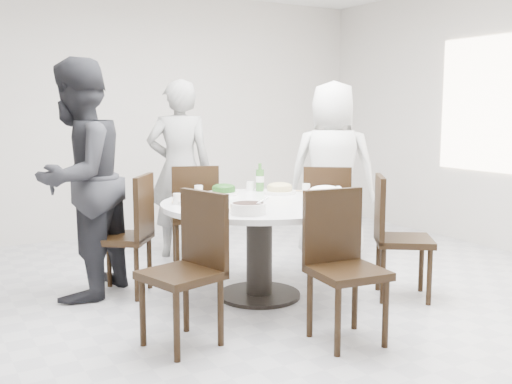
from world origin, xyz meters
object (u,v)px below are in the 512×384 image
dining_table (259,250)px  diner_right (333,171)px  chair_s (348,268)px  chair_se (404,237)px  chair_nw (121,235)px  soup_bowl (248,208)px  chair_n (194,215)px  diner_left (78,180)px  chair_ne (327,217)px  chair_sw (181,271)px  rice_bowl (325,199)px  diner_middle (180,169)px  beverage_bottle (260,177)px

dining_table → diner_right: diner_right is taller
chair_s → chair_se: bearing=33.8°
dining_table → chair_nw: (-0.90, 0.61, 0.10)m
dining_table → soup_bowl: bearing=-128.8°
chair_n → chair_nw: (-0.86, -0.52, 0.00)m
chair_nw → chair_se: bearing=93.9°
diner_left → diner_right: bearing=135.3°
chair_ne → diner_right: 0.51m
dining_table → soup_bowl: size_ratio=6.17×
chair_nw → chair_ne: bearing=121.4°
chair_nw → diner_right: diner_right is taller
dining_table → soup_bowl: (-0.33, -0.41, 0.41)m
chair_sw → diner_left: 1.41m
chair_sw → soup_bowl: 0.68m
chair_ne → diner_right: diner_right is taller
chair_n → diner_left: size_ratio=0.52×
chair_nw → chair_sw: size_ratio=1.00×
chair_ne → diner_left: (-2.17, 0.27, 0.44)m
chair_ne → soup_bowl: (-1.31, -0.85, 0.31)m
chair_sw → soup_bowl: size_ratio=3.91×
diner_left → chair_se: bearing=105.1°
rice_bowl → soup_bowl: 0.62m
chair_se → rice_bowl: chair_se is taller
chair_nw → diner_left: bearing=-72.4°
chair_s → rice_bowl: (0.27, 0.61, 0.33)m
dining_table → diner_middle: size_ratio=0.86×
chair_sw → chair_se: bearing=75.7°
rice_bowl → chair_nw: bearing=138.0°
chair_sw → dining_table: bearing=108.3°
chair_nw → rice_bowl: size_ratio=3.46×
chair_se → diner_left: size_ratio=0.52×
chair_n → chair_sw: (-0.87, -1.73, 0.00)m
chair_se → soup_bowl: chair_se is taller
chair_ne → chair_n: size_ratio=1.00×
diner_left → soup_bowl: (0.86, -1.12, -0.13)m
dining_table → diner_right: size_ratio=0.87×
rice_bowl → chair_ne: bearing=52.2°
chair_s → rice_bowl: bearing=72.2°
diner_middle → chair_s: bearing=110.6°
chair_n → dining_table: bearing=110.8°
chair_n → beverage_bottle: size_ratio=3.93×
diner_right → chair_s: bearing=92.7°
rice_bowl → chair_sw: bearing=-173.3°
dining_table → diner_middle: (0.00, 1.54, 0.49)m
chair_ne → rice_bowl: chair_ne is taller
chair_n → diner_left: 1.30m
chair_se → diner_right: (0.26, 1.25, 0.38)m
diner_right → diner_left: bearing=36.8°
chair_ne → chair_nw: bearing=32.2°
soup_bowl → chair_s: bearing=-62.2°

